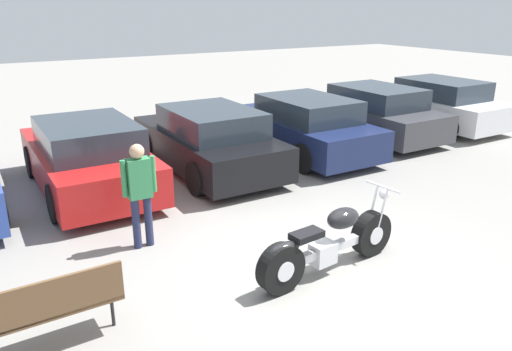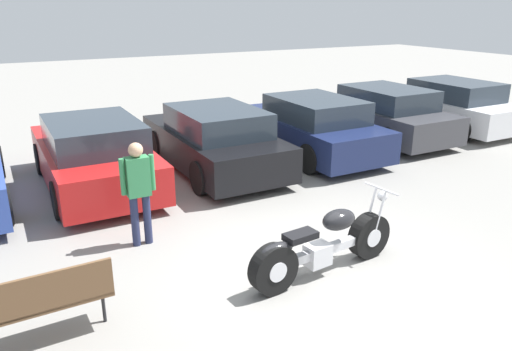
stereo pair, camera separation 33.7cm
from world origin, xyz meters
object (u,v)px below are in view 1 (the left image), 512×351
parked_car_navy (303,126)px  parked_car_white (435,104)px  person_standing (140,188)px  motorcycle (328,244)px  parked_car_red (88,157)px  park_bench (51,305)px  parked_car_dark_grey (371,113)px  parked_car_black (208,141)px

parked_car_navy → parked_car_white: same height
person_standing → motorcycle: bearing=-46.9°
parked_car_navy → motorcycle: bearing=-122.4°
parked_car_red → park_bench: (-1.49, -4.76, -0.13)m
park_bench → parked_car_red: bearing=72.6°
parked_car_white → person_standing: (-10.15, -3.19, 0.28)m
parked_car_navy → parked_car_white: (5.12, 0.33, 0.00)m
motorcycle → parked_car_white: (8.24, 5.24, 0.25)m
parked_car_white → park_bench: size_ratio=2.95×
parked_car_navy → park_bench: bearing=-144.6°
parked_car_navy → person_standing: 5.79m
parked_car_navy → person_standing: (-5.02, -2.86, 0.28)m
parked_car_white → parked_car_dark_grey: bearing=179.5°
parked_car_dark_grey → parked_car_white: (2.56, -0.02, 0.00)m
parked_car_navy → parked_car_dark_grey: bearing=7.9°
parked_car_dark_grey → parked_car_red: bearing=-177.8°
motorcycle → person_standing: person_standing is taller
parked_car_black → parked_car_navy: bearing=0.5°
person_standing → parked_car_dark_grey: bearing=23.0°
person_standing → park_bench: bearing=-130.7°
person_standing → parked_car_white: bearing=17.5°
motorcycle → parked_car_black: 4.92m
parked_car_red → parked_car_navy: same height
parked_car_red → park_bench: size_ratio=2.95×
parked_car_navy → parked_car_red: bearing=179.4°
parked_car_black → park_bench: 6.19m
motorcycle → parked_car_red: (-2.01, 4.96, 0.25)m
parked_car_black → parked_car_white: (7.68, 0.36, 0.00)m
parked_car_black → parked_car_white: bearing=2.7°
parked_car_red → person_standing: bearing=-88.0°
motorcycle → parked_car_dark_grey: size_ratio=0.54×
parked_car_dark_grey → parked_car_white: size_ratio=1.00×
parked_car_white → parked_car_red: bearing=-178.5°
motorcycle → parked_car_dark_grey: bearing=42.8°
parked_car_dark_grey → parked_car_black: bearing=-175.8°
parked_car_dark_grey → park_bench: bearing=-151.1°
parked_car_navy → park_bench: (-6.61, -4.71, -0.13)m
parked_car_red → parked_car_black: 2.56m
motorcycle → parked_car_white: parked_car_white is taller
parked_car_navy → park_bench: size_ratio=2.95×
parked_car_black → parked_car_white: same height
parked_car_black → parked_car_navy: same height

